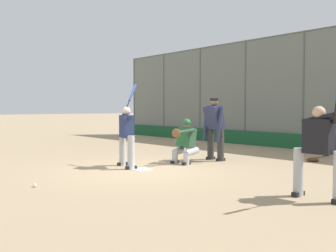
{
  "coord_description": "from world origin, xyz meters",
  "views": [
    {
      "loc": [
        -7.83,
        5.74,
        1.54
      ],
      "look_at": [
        0.17,
        -1.0,
        1.05
      ],
      "focal_mm": 42.0,
      "sensor_mm": 36.0,
      "label": 1
    }
  ],
  "objects_px": {
    "batter_at_plate": "(127,134)",
    "spare_bat_first_base_side": "(318,157)",
    "umpire_home": "(214,127)",
    "fielding_glove_on_dirt": "(313,160)",
    "batter_on_deck": "(319,149)",
    "spare_bat_third_base_side": "(192,143)",
    "catcher_behind_plate": "(185,140)",
    "baseball_loose": "(35,185)"
  },
  "relations": [
    {
      "from": "batter_at_plate",
      "to": "spare_bat_first_base_side",
      "type": "bearing_deg",
      "value": -95.73
    },
    {
      "from": "umpire_home",
      "to": "fielding_glove_on_dirt",
      "type": "relative_size",
      "value": 5.48
    },
    {
      "from": "batter_on_deck",
      "to": "spare_bat_third_base_side",
      "type": "bearing_deg",
      "value": 145.74
    },
    {
      "from": "batter_on_deck",
      "to": "spare_bat_first_base_side",
      "type": "xyz_separation_m",
      "value": [
        2.84,
        -5.14,
        -0.82
      ]
    },
    {
      "from": "batter_on_deck",
      "to": "fielding_glove_on_dirt",
      "type": "xyz_separation_m",
      "value": [
        2.47,
        -4.2,
        -0.79
      ]
    },
    {
      "from": "catcher_behind_plate",
      "to": "umpire_home",
      "type": "height_order",
      "value": "umpire_home"
    },
    {
      "from": "spare_bat_third_base_side",
      "to": "baseball_loose",
      "type": "bearing_deg",
      "value": -107.07
    },
    {
      "from": "spare_bat_first_base_side",
      "to": "fielding_glove_on_dirt",
      "type": "relative_size",
      "value": 2.69
    },
    {
      "from": "catcher_behind_plate",
      "to": "spare_bat_first_base_side",
      "type": "xyz_separation_m",
      "value": [
        -1.73,
        -3.96,
        -0.61
      ]
    },
    {
      "from": "spare_bat_first_base_side",
      "to": "catcher_behind_plate",
      "type": "bearing_deg",
      "value": -18.36
    },
    {
      "from": "spare_bat_third_base_side",
      "to": "baseball_loose",
      "type": "distance_m",
      "value": 9.74
    },
    {
      "from": "catcher_behind_plate",
      "to": "baseball_loose",
      "type": "height_order",
      "value": "catcher_behind_plate"
    },
    {
      "from": "batter_at_plate",
      "to": "fielding_glove_on_dirt",
      "type": "relative_size",
      "value": 6.55
    },
    {
      "from": "batter_on_deck",
      "to": "fielding_glove_on_dirt",
      "type": "relative_size",
      "value": 6.35
    },
    {
      "from": "catcher_behind_plate",
      "to": "umpire_home",
      "type": "distance_m",
      "value": 1.16
    },
    {
      "from": "batter_on_deck",
      "to": "baseball_loose",
      "type": "relative_size",
      "value": 28.62
    },
    {
      "from": "batter_at_plate",
      "to": "fielding_glove_on_dirt",
      "type": "height_order",
      "value": "batter_at_plate"
    },
    {
      "from": "catcher_behind_plate",
      "to": "spare_bat_first_base_side",
      "type": "height_order",
      "value": "catcher_behind_plate"
    },
    {
      "from": "spare_bat_third_base_side",
      "to": "fielding_glove_on_dirt",
      "type": "distance_m",
      "value": 6.3
    },
    {
      "from": "catcher_behind_plate",
      "to": "batter_on_deck",
      "type": "xyz_separation_m",
      "value": [
        -4.57,
        1.18,
        0.21
      ]
    },
    {
      "from": "batter_on_deck",
      "to": "spare_bat_third_base_side",
      "type": "relative_size",
      "value": 3.51
    },
    {
      "from": "catcher_behind_plate",
      "to": "fielding_glove_on_dirt",
      "type": "distance_m",
      "value": 3.72
    },
    {
      "from": "umpire_home",
      "to": "batter_on_deck",
      "type": "xyz_separation_m",
      "value": [
        -4.5,
        2.28,
        -0.13
      ]
    },
    {
      "from": "batter_at_plate",
      "to": "spare_bat_third_base_side",
      "type": "xyz_separation_m",
      "value": [
        3.62,
        -5.79,
        -0.82
      ]
    },
    {
      "from": "umpire_home",
      "to": "baseball_loose",
      "type": "xyz_separation_m",
      "value": [
        -0.43,
        5.51,
        -0.95
      ]
    },
    {
      "from": "umpire_home",
      "to": "batter_on_deck",
      "type": "distance_m",
      "value": 5.04
    },
    {
      "from": "fielding_glove_on_dirt",
      "to": "baseball_loose",
      "type": "bearing_deg",
      "value": 77.88
    },
    {
      "from": "fielding_glove_on_dirt",
      "to": "batter_at_plate",
      "type": "bearing_deg",
      "value": 60.95
    },
    {
      "from": "spare_bat_first_base_side",
      "to": "baseball_loose",
      "type": "bearing_deg",
      "value": -3.14
    },
    {
      "from": "catcher_behind_plate",
      "to": "umpire_home",
      "type": "relative_size",
      "value": 0.68
    },
    {
      "from": "catcher_behind_plate",
      "to": "baseball_loose",
      "type": "distance_m",
      "value": 4.47
    },
    {
      "from": "catcher_behind_plate",
      "to": "spare_bat_third_base_side",
      "type": "bearing_deg",
      "value": -51.32
    },
    {
      "from": "batter_on_deck",
      "to": "spare_bat_first_base_side",
      "type": "relative_size",
      "value": 2.36
    },
    {
      "from": "catcher_behind_plate",
      "to": "batter_on_deck",
      "type": "relative_size",
      "value": 0.58
    },
    {
      "from": "umpire_home",
      "to": "spare_bat_first_base_side",
      "type": "height_order",
      "value": "umpire_home"
    },
    {
      "from": "batter_on_deck",
      "to": "baseball_loose",
      "type": "height_order",
      "value": "batter_on_deck"
    },
    {
      "from": "catcher_behind_plate",
      "to": "fielding_glove_on_dirt",
      "type": "xyz_separation_m",
      "value": [
        -2.1,
        -3.02,
        -0.58
      ]
    },
    {
      "from": "spare_bat_third_base_side",
      "to": "batter_on_deck",
      "type": "bearing_deg",
      "value": -76.96
    },
    {
      "from": "catcher_behind_plate",
      "to": "fielding_glove_on_dirt",
      "type": "relative_size",
      "value": 3.71
    },
    {
      "from": "spare_bat_third_base_side",
      "to": "fielding_glove_on_dirt",
      "type": "xyz_separation_m",
      "value": [
        -6.19,
        1.16,
        0.03
      ]
    },
    {
      "from": "umpire_home",
      "to": "baseball_loose",
      "type": "distance_m",
      "value": 5.61
    },
    {
      "from": "spare_bat_third_base_side",
      "to": "baseball_loose",
      "type": "height_order",
      "value": "baseball_loose"
    }
  ]
}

